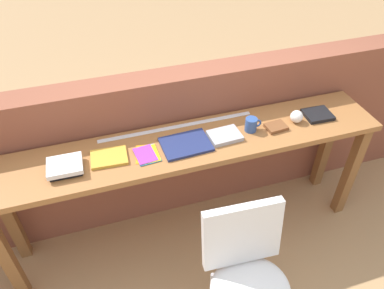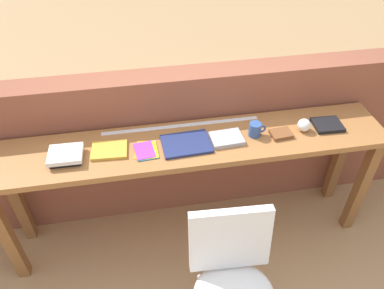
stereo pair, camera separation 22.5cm
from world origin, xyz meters
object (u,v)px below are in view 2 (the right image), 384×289
(magazine_cycling, at_px, (109,150))
(book_repair_rightmost, at_px, (328,125))
(book_open_centre, at_px, (186,144))
(sports_ball_small, at_px, (304,125))
(mug, at_px, (255,129))
(leather_journal_brown, at_px, (281,134))
(book_stack_leftmost, at_px, (66,155))
(chair_white_moulded, at_px, (232,276))
(pamphlet_pile_colourful, at_px, (146,150))

(magazine_cycling, bearing_deg, book_repair_rightmost, 3.56)
(book_open_centre, xyz_separation_m, sports_ball_small, (0.76, 0.01, 0.03))
(magazine_cycling, height_order, mug, mug)
(mug, height_order, book_repair_rightmost, mug)
(book_open_centre, xyz_separation_m, book_repair_rightmost, (0.93, 0.02, 0.00))
(magazine_cycling, relative_size, mug, 1.91)
(leather_journal_brown, bearing_deg, book_open_centre, 174.14)
(sports_ball_small, bearing_deg, leather_journal_brown, -171.01)
(leather_journal_brown, distance_m, sports_ball_small, 0.16)
(leather_journal_brown, xyz_separation_m, book_repair_rightmost, (0.33, 0.04, 0.00))
(mug, relative_size, book_repair_rightmost, 0.61)
(book_stack_leftmost, xyz_separation_m, sports_ball_small, (1.47, 0.02, 0.01))
(leather_journal_brown, xyz_separation_m, sports_ball_small, (0.16, 0.02, 0.03))
(leather_journal_brown, bearing_deg, book_repair_rightmost, 1.57)
(magazine_cycling, distance_m, sports_ball_small, 1.22)
(chair_white_moulded, distance_m, book_repair_rightmost, 1.14)
(book_stack_leftmost, xyz_separation_m, mug, (1.15, 0.02, 0.02))
(pamphlet_pile_colourful, distance_m, book_repair_rightmost, 1.18)
(chair_white_moulded, xyz_separation_m, magazine_cycling, (-0.59, 0.73, 0.36))
(book_open_centre, bearing_deg, magazine_cycling, 174.71)
(book_open_centre, distance_m, book_repair_rightmost, 0.93)
(book_stack_leftmost, xyz_separation_m, leather_journal_brown, (1.31, -0.01, -0.02))
(book_open_centre, height_order, book_repair_rightmost, book_repair_rightmost)
(leather_journal_brown, bearing_deg, book_stack_leftmost, 174.90)
(book_stack_leftmost, bearing_deg, pamphlet_pile_colourful, -1.29)
(book_open_centre, xyz_separation_m, leather_journal_brown, (0.60, -0.01, 0.00))
(book_open_centre, bearing_deg, book_stack_leftmost, 177.74)
(chair_white_moulded, distance_m, pamphlet_pile_colourful, 0.87)
(mug, bearing_deg, chair_white_moulded, -113.02)
(chair_white_moulded, xyz_separation_m, book_repair_rightmost, (0.80, 0.73, 0.37))
(mug, xyz_separation_m, sports_ball_small, (0.32, -0.01, -0.00))
(pamphlet_pile_colourful, height_order, sports_ball_small, sports_ball_small)
(pamphlet_pile_colourful, xyz_separation_m, mug, (0.69, 0.03, 0.04))
(book_stack_leftmost, relative_size, pamphlet_pile_colourful, 1.03)
(book_stack_leftmost, relative_size, leather_journal_brown, 1.52)
(book_open_centre, bearing_deg, chair_white_moulded, -81.94)
(book_stack_leftmost, distance_m, sports_ball_small, 1.47)
(chair_white_moulded, xyz_separation_m, sports_ball_small, (0.63, 0.72, 0.39))
(chair_white_moulded, bearing_deg, magazine_cycling, 129.25)
(sports_ball_small, bearing_deg, magazine_cycling, 179.59)
(mug, bearing_deg, leather_journal_brown, -11.03)
(chair_white_moulded, relative_size, sports_ball_small, 10.73)
(book_stack_leftmost, bearing_deg, leather_journal_brown, -0.35)
(book_stack_leftmost, height_order, book_repair_rightmost, book_stack_leftmost)
(magazine_cycling, height_order, book_open_centre, same)
(book_stack_leftmost, height_order, leather_journal_brown, book_stack_leftmost)
(sports_ball_small, bearing_deg, pamphlet_pile_colourful, -178.45)
(chair_white_moulded, bearing_deg, mug, 66.98)
(pamphlet_pile_colourful, bearing_deg, leather_journal_brown, 0.16)
(pamphlet_pile_colourful, relative_size, book_repair_rightmost, 1.07)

